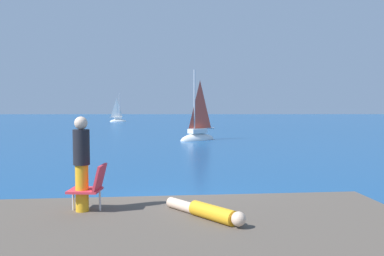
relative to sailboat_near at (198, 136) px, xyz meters
name	(u,v)px	position (x,y,z in m)	size (l,w,h in m)	color
ground_plane	(170,212)	(-1.10, -19.55, -0.30)	(160.00, 160.00, 0.00)	navy
shore_ledge	(161,250)	(-1.06, -23.52, 0.16)	(8.18, 3.57, 0.91)	brown
boulder_seaward	(159,245)	(-1.19, -22.02, -0.30)	(1.15, 0.92, 0.63)	brown
boulder_inland	(124,243)	(-1.90, -21.86, -0.30)	(0.75, 0.60, 0.41)	#535344
sailboat_near	(198,136)	(0.00, 0.00, 0.00)	(2.91, 2.51, 5.50)	white
sailboat_far	(118,120)	(-10.25, 27.13, -0.07)	(2.32, 1.32, 4.18)	white
person_sunbather	(207,211)	(-0.32, -23.37, 0.72)	(1.24, 1.43, 0.25)	gold
person_standing	(82,161)	(-2.43, -22.90, 1.47)	(0.28, 0.28, 1.62)	gold
beach_chair	(91,185)	(-2.28, -22.85, 1.05)	(0.62, 0.52, 0.80)	#E03342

